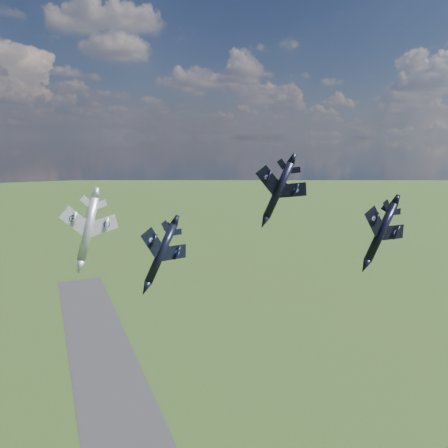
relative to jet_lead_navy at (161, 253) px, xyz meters
name	(u,v)px	position (x,y,z in m)	size (l,w,h in m)	color
jet_lead_navy	(161,253)	(0.00, 0.00, 0.00)	(9.80, 13.66, 2.83)	black
jet_right_navy	(381,232)	(29.23, -16.09, 4.15)	(9.16, 12.77, 2.64)	black
jet_high_navy	(279,190)	(26.13, 9.00, 7.82)	(11.41, 15.91, 3.29)	black
jet_left_silver	(88,229)	(-9.63, 13.51, 2.05)	(11.29, 15.74, 3.26)	#A8AAB3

